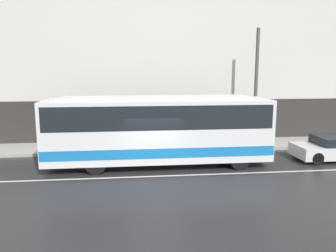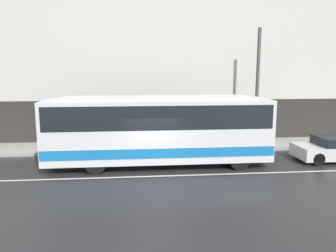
# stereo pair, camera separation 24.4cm
# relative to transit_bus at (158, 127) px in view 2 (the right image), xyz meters

# --- Properties ---
(ground_plane) EXTENTS (60.00, 60.00, 0.00)m
(ground_plane) POSITION_rel_transit_bus_xyz_m (-0.33, -1.74, -1.88)
(ground_plane) COLOR #262628
(sidewalk) EXTENTS (60.00, 2.86, 0.18)m
(sidewalk) POSITION_rel_transit_bus_xyz_m (-0.33, 3.69, -1.79)
(sidewalk) COLOR #A09E99
(sidewalk) RESTS_ON ground_plane
(building_facade) EXTENTS (60.00, 0.35, 10.94)m
(building_facade) POSITION_rel_transit_bus_xyz_m (-0.33, 5.26, 3.39)
(building_facade) COLOR silver
(building_facade) RESTS_ON ground_plane
(lane_stripe) EXTENTS (54.00, 0.14, 0.01)m
(lane_stripe) POSITION_rel_transit_bus_xyz_m (-0.33, -1.74, -1.88)
(lane_stripe) COLOR beige
(lane_stripe) RESTS_ON ground_plane
(transit_bus) EXTENTS (10.62, 2.60, 3.34)m
(transit_bus) POSITION_rel_transit_bus_xyz_m (0.00, 0.00, 0.00)
(transit_bus) COLOR white
(transit_bus) RESTS_ON ground_plane
(utility_pole_near) EXTENTS (0.20, 0.20, 6.81)m
(utility_pole_near) POSITION_rel_transit_bus_xyz_m (5.99, 3.09, 1.70)
(utility_pole_near) COLOR #4C4C4F
(utility_pole_near) RESTS_ON sidewalk
(pedestrian_waiting) EXTENTS (0.36, 0.36, 1.77)m
(pedestrian_waiting) POSITION_rel_transit_bus_xyz_m (0.61, 3.11, -0.87)
(pedestrian_waiting) COLOR navy
(pedestrian_waiting) RESTS_ON sidewalk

